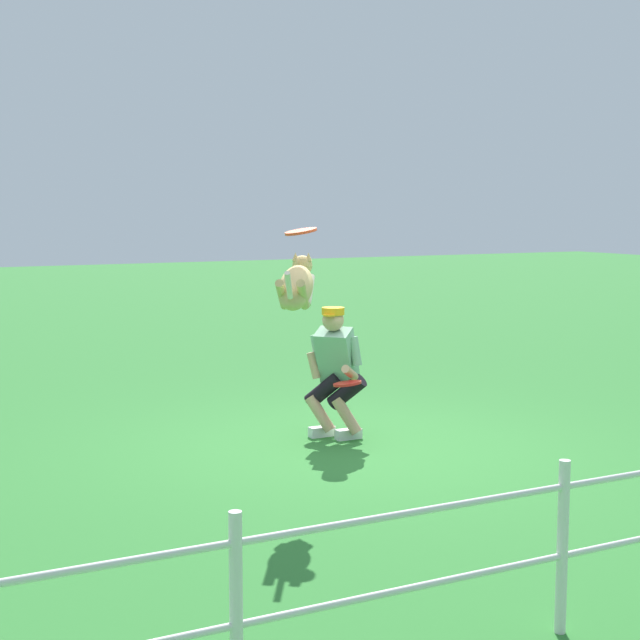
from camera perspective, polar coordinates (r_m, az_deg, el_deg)
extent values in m
plane|color=#317C32|center=(9.12, 1.94, -7.65)|extent=(60.00, 60.00, 0.00)
cube|color=silver|center=(9.60, 0.11, -6.59)|extent=(0.26, 0.10, 0.10)
cylinder|color=tan|center=(9.51, 0.00, -5.54)|extent=(0.28, 0.31, 0.37)
cylinder|color=black|center=(9.52, 0.25, -4.16)|extent=(0.38, 0.40, 0.37)
cube|color=silver|center=(9.50, 1.69, -6.74)|extent=(0.26, 0.10, 0.10)
cylinder|color=tan|center=(9.42, 1.59, -5.68)|extent=(0.28, 0.31, 0.37)
cylinder|color=black|center=(9.43, 1.60, -4.26)|extent=(0.38, 0.40, 0.37)
cube|color=#84B293|center=(9.44, 0.99, -2.12)|extent=(0.53, 0.52, 0.58)
cylinder|color=#84B293|center=(9.49, -0.18, -1.71)|extent=(0.16, 0.16, 0.29)
cylinder|color=#84B293|center=(9.34, 2.09, -1.85)|extent=(0.16, 0.16, 0.29)
cylinder|color=tan|center=(9.18, 1.78, -3.14)|extent=(0.27, 0.25, 0.19)
cylinder|color=tan|center=(9.48, -0.38, -2.69)|extent=(0.15, 0.16, 0.27)
sphere|color=tan|center=(9.30, 0.77, -0.02)|extent=(0.21, 0.21, 0.21)
cylinder|color=gold|center=(9.29, 0.78, 0.53)|extent=(0.22, 0.22, 0.07)
cylinder|color=gold|center=(9.20, 0.55, 0.29)|extent=(0.12, 0.12, 0.02)
ellipsoid|color=tan|center=(7.71, -1.44, 1.93)|extent=(0.62, 0.74, 0.47)
ellipsoid|color=beige|center=(7.89, -1.27, 1.85)|extent=(0.14, 0.19, 0.16)
sphere|color=tan|center=(8.13, -1.05, 3.24)|extent=(0.17, 0.17, 0.17)
cone|color=tan|center=(8.22, -0.97, 3.13)|extent=(0.12, 0.12, 0.09)
cone|color=tan|center=(8.09, -0.68, 3.75)|extent=(0.06, 0.06, 0.07)
cone|color=tan|center=(8.11, -1.46, 3.76)|extent=(0.06, 0.06, 0.07)
cylinder|color=beige|center=(7.90, -0.67, 1.75)|extent=(0.24, 0.32, 0.26)
cylinder|color=beige|center=(7.92, -1.84, 1.76)|extent=(0.24, 0.32, 0.26)
cylinder|color=tan|center=(7.51, -1.02, 1.50)|extent=(0.24, 0.32, 0.26)
cylinder|color=tan|center=(7.53, -2.25, 1.51)|extent=(0.24, 0.32, 0.26)
cylinder|color=beige|center=(7.30, -1.86, 2.06)|extent=(0.15, 0.19, 0.23)
cylinder|color=#EF4625|center=(7.93, -1.14, 5.24)|extent=(0.33, 0.33, 0.08)
cylinder|color=red|center=(9.08, 1.63, -3.76)|extent=(0.38, 0.38, 0.06)
cylinder|color=silver|center=(5.39, 14.10, -12.87)|extent=(0.06, 0.06, 0.94)
cylinder|color=silver|center=(4.46, -4.97, -16.95)|extent=(0.06, 0.06, 0.94)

